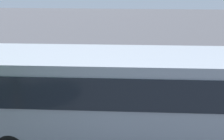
{
  "coord_description": "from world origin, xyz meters",
  "views": [
    {
      "loc": [
        -1.2,
        11.79,
        5.48
      ],
      "look_at": [
        -0.35,
        -0.28,
        1.1
      ],
      "focal_mm": 39.94,
      "sensor_mm": 36.0,
      "label": 1
    }
  ],
  "objects": [
    {
      "name": "traffic_cone",
      "position": [
        -0.17,
        -2.21,
        0.3
      ],
      "size": [
        0.34,
        0.34,
        0.63
      ],
      "color": "orange",
      "rests_on": "ground_plane"
    },
    {
      "name": "spectator_left",
      "position": [
        -1.71,
        1.22,
        1.06
      ],
      "size": [
        0.58,
        0.36,
        1.76
      ],
      "color": "#473823",
      "rests_on": "ground_plane"
    },
    {
      "name": "stunt_motorcycle",
      "position": [
        1.97,
        -2.81,
        0.61
      ],
      "size": [
        2.01,
        0.79,
        1.23
      ],
      "color": "black",
      "rests_on": "ground_plane"
    },
    {
      "name": "spectator_centre",
      "position": [
        -0.52,
        1.3,
        1.02
      ],
      "size": [
        0.58,
        0.37,
        1.71
      ],
      "color": "#473823",
      "rests_on": "ground_plane"
    },
    {
      "name": "parked_motorcycle_silver",
      "position": [
        2.06,
        1.94,
        0.48
      ],
      "size": [
        2.02,
        0.74,
        0.99
      ],
      "color": "black",
      "rests_on": "ground_plane"
    },
    {
      "name": "bay_line_a",
      "position": [
        -4.57,
        -0.79,
        0.0
      ],
      "size": [
        0.31,
        4.77,
        0.01
      ],
      "color": "white",
      "rests_on": "ground_plane"
    },
    {
      "name": "tour_bus",
      "position": [
        -1.13,
        4.16,
        1.65
      ],
      "size": [
        10.44,
        2.75,
        3.25
      ],
      "color": "#8C939E",
      "rests_on": "ground_plane"
    },
    {
      "name": "bay_line_d",
      "position": [
        4.11,
        -0.79,
        0.0
      ],
      "size": [
        0.29,
        4.31,
        0.01
      ],
      "color": "white",
      "rests_on": "ground_plane"
    },
    {
      "name": "bay_line_c",
      "position": [
        1.22,
        -0.79,
        0.0
      ],
      "size": [
        0.27,
        3.88,
        0.01
      ],
      "color": "white",
      "rests_on": "ground_plane"
    },
    {
      "name": "ground_plane",
      "position": [
        0.0,
        0.0,
        0.0
      ],
      "size": [
        80.0,
        80.0,
        0.0
      ],
      "primitive_type": "plane",
      "color": "#424247"
    },
    {
      "name": "spectator_right",
      "position": [
        0.48,
        1.35,
        1.03
      ],
      "size": [
        0.57,
        0.32,
        1.73
      ],
      "color": "black",
      "rests_on": "ground_plane"
    },
    {
      "name": "bay_line_b",
      "position": [
        -1.68,
        -0.79,
        0.0
      ],
      "size": [
        0.29,
        4.29,
        0.01
      ],
      "color": "white",
      "rests_on": "ground_plane"
    },
    {
      "name": "spectator_far_left",
      "position": [
        -2.9,
        1.48,
        0.99
      ],
      "size": [
        0.58,
        0.34,
        1.67
      ],
      "color": "black",
      "rests_on": "ground_plane"
    }
  ]
}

